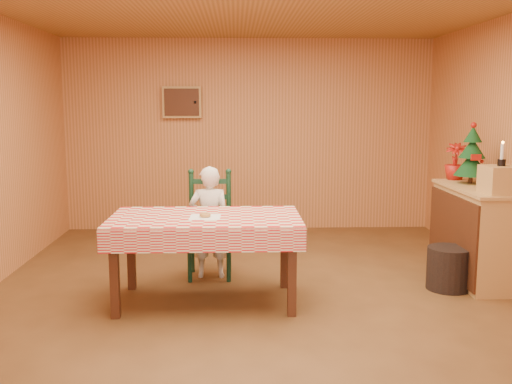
% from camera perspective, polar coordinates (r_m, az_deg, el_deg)
% --- Properties ---
extents(ground, '(6.00, 6.00, 0.00)m').
position_cam_1_polar(ground, '(5.14, 0.08, -10.87)').
color(ground, brown).
rests_on(ground, ground).
extents(cabin_walls, '(5.10, 6.05, 2.65)m').
position_cam_1_polar(cabin_walls, '(5.37, -0.15, 9.82)').
color(cabin_walls, '#C97F48').
rests_on(cabin_walls, ground).
extents(dining_table, '(1.66, 0.96, 0.77)m').
position_cam_1_polar(dining_table, '(4.97, -5.06, -3.35)').
color(dining_table, '#472213').
rests_on(dining_table, ground).
extents(ladder_chair, '(0.44, 0.40, 1.08)m').
position_cam_1_polar(ladder_chair, '(5.78, -4.63, -3.48)').
color(ladder_chair, black).
rests_on(ladder_chair, ground).
extents(seated_child, '(0.41, 0.27, 1.12)m').
position_cam_1_polar(seated_child, '(5.71, -4.66, -3.02)').
color(seated_child, white).
rests_on(seated_child, ground).
extents(napkin, '(0.26, 0.26, 0.00)m').
position_cam_1_polar(napkin, '(4.90, -5.11, -2.51)').
color(napkin, white).
rests_on(napkin, dining_table).
extents(donut, '(0.11, 0.11, 0.03)m').
position_cam_1_polar(donut, '(4.90, -5.11, -2.30)').
color(donut, '#B37E40').
rests_on(donut, napkin).
extents(shelf_unit, '(0.54, 1.24, 0.93)m').
position_cam_1_polar(shelf_unit, '(6.04, 21.23, -3.89)').
color(shelf_unit, tan).
rests_on(shelf_unit, ground).
extents(crate, '(0.31, 0.31, 0.25)m').
position_cam_1_polar(crate, '(5.58, 23.25, 1.14)').
color(crate, tan).
rests_on(crate, shelf_unit).
extents(christmas_tree, '(0.34, 0.34, 0.62)m').
position_cam_1_polar(christmas_tree, '(6.16, 20.78, 3.40)').
color(christmas_tree, '#472213').
rests_on(christmas_tree, shelf_unit).
extents(flower_arrangement, '(0.28, 0.28, 0.39)m').
position_cam_1_polar(flower_arrangement, '(6.42, 19.30, 2.91)').
color(flower_arrangement, '#A4170F').
rests_on(flower_arrangement, shelf_unit).
extents(candle_set, '(0.07, 0.07, 0.22)m').
position_cam_1_polar(candle_set, '(5.56, 23.37, 3.07)').
color(candle_set, black).
rests_on(candle_set, crate).
extents(storage_bin, '(0.51, 0.51, 0.40)m').
position_cam_1_polar(storage_bin, '(5.70, 18.70, -7.25)').
color(storage_bin, black).
rests_on(storage_bin, ground).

